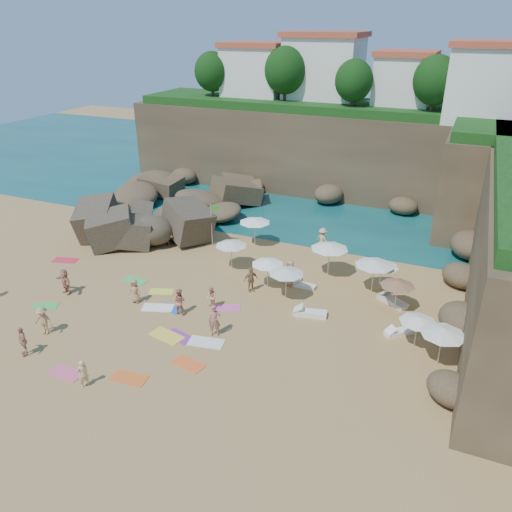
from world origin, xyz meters
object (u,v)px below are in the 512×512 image
at_px(parasol_1, 382,264).
at_px(person_stand_4, 290,273).
at_px(flag_pole, 213,219).
at_px(person_stand_1, 179,301).
at_px(parasol_0, 255,220).
at_px(person_stand_2, 323,239).
at_px(parasol_2, 375,263).
at_px(lounger_0, 289,280).
at_px(person_stand_3, 251,280).
at_px(person_stand_6, 83,373).
at_px(person_stand_5, 166,235).
at_px(rock_outcrop, 146,240).

relative_size(parasol_1, person_stand_4, 1.22).
height_order(flag_pole, person_stand_1, flag_pole).
distance_m(parasol_0, person_stand_2, 5.38).
xyz_separation_m(parasol_0, person_stand_2, (5.09, 1.26, -1.21)).
relative_size(parasol_2, lounger_0, 1.60).
height_order(person_stand_2, person_stand_3, person_stand_2).
bearing_deg(lounger_0, parasol_0, 130.07).
xyz_separation_m(parasol_2, person_stand_1, (-10.06, -7.13, -1.33)).
bearing_deg(person_stand_6, person_stand_5, -136.78).
bearing_deg(person_stand_5, person_stand_1, -44.97).
relative_size(person_stand_2, person_stand_5, 1.01).
height_order(lounger_0, person_stand_5, person_stand_5).
height_order(parasol_0, person_stand_6, parasol_0).
xyz_separation_m(flag_pole, person_stand_2, (8.03, 2.59, -1.29)).
relative_size(person_stand_1, person_stand_2, 0.93).
distance_m(parasol_1, person_stand_2, 7.04).
relative_size(flag_pole, person_stand_3, 2.02).
xyz_separation_m(flag_pole, lounger_0, (7.47, -3.24, -2.06)).
relative_size(flag_pole, person_stand_6, 2.31).
xyz_separation_m(parasol_1, person_stand_2, (-5.24, 4.60, -0.98)).
relative_size(rock_outcrop, parasol_1, 3.84).
bearing_deg(person_stand_1, parasol_0, -90.61).
bearing_deg(flag_pole, person_stand_4, -25.63).
bearing_deg(person_stand_1, person_stand_6, 84.15).
height_order(rock_outcrop, flag_pole, flag_pole).
bearing_deg(flag_pole, rock_outcrop, -167.55).
distance_m(parasol_1, person_stand_5, 16.70).
bearing_deg(person_stand_2, person_stand_3, 98.11).
distance_m(parasol_1, lounger_0, 6.18).
bearing_deg(flag_pole, parasol_1, -8.60).
bearing_deg(parasol_1, person_stand_3, -155.58).
height_order(parasol_0, person_stand_2, parasol_0).
xyz_separation_m(rock_outcrop, person_stand_6, (7.48, -15.97, 0.74)).
height_order(parasol_2, person_stand_2, parasol_2).
height_order(person_stand_3, person_stand_4, person_stand_4).
xyz_separation_m(rock_outcrop, person_stand_4, (13.13, -2.48, 0.89)).
relative_size(rock_outcrop, parasol_0, 3.43).
relative_size(lounger_0, person_stand_6, 1.05).
bearing_deg(person_stand_5, rock_outcrop, -179.18).
xyz_separation_m(parasol_0, lounger_0, (4.54, -4.57, -1.98)).
xyz_separation_m(parasol_0, parasol_1, (10.33, -3.34, -0.23)).
bearing_deg(rock_outcrop, person_stand_3, -21.11).
height_order(person_stand_2, person_stand_4, person_stand_2).
bearing_deg(parasol_0, person_stand_2, 13.89).
bearing_deg(person_stand_4, person_stand_6, -78.77).
distance_m(person_stand_2, person_stand_5, 12.12).
height_order(lounger_0, person_stand_1, person_stand_1).
height_order(parasol_2, lounger_0, parasol_2).
xyz_separation_m(parasol_0, person_stand_3, (2.68, -6.81, -1.25)).
bearing_deg(rock_outcrop, person_stand_1, -45.62).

